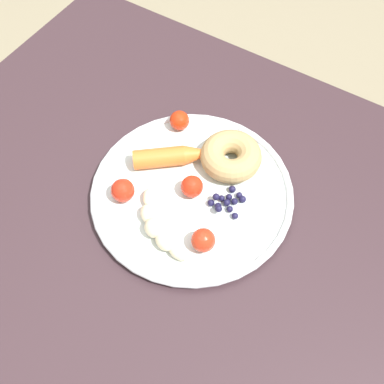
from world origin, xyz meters
name	(u,v)px	position (x,y,z in m)	size (l,w,h in m)	color
ground_plane	(185,345)	(0.00, 0.00, 0.00)	(6.00, 6.00, 0.00)	gray
dining_table	(180,248)	(0.00, 0.00, 0.62)	(0.98, 0.79, 0.72)	#342429
plate	(192,193)	(0.01, -0.05, 0.72)	(0.32, 0.32, 0.02)	silver
banana	(158,227)	(0.01, 0.04, 0.74)	(0.12, 0.08, 0.03)	beige
carrot_orange	(176,156)	(0.06, -0.09, 0.74)	(0.13, 0.11, 0.03)	orange
donut	(231,156)	(-0.02, -0.13, 0.75)	(0.10, 0.10, 0.04)	tan
blueberry_pile	(227,201)	(-0.05, -0.06, 0.73)	(0.05, 0.06, 0.02)	#191638
tomato_near	(179,120)	(0.10, -0.15, 0.74)	(0.03, 0.03, 0.03)	red
tomato_mid	(192,187)	(0.01, -0.05, 0.75)	(0.04, 0.04, 0.04)	red
tomato_far	(123,190)	(0.09, 0.02, 0.75)	(0.04, 0.04, 0.04)	red
tomato_extra	(203,240)	(-0.06, 0.02, 0.75)	(0.04, 0.04, 0.04)	red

